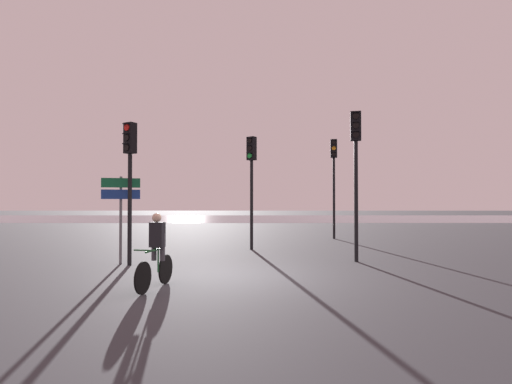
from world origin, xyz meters
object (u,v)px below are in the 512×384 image
object	(u,v)px
traffic_light_center	(253,171)
traffic_light_far_right	(335,170)
traffic_light_near_left	(131,166)
direction_sign_post	(122,204)
cyclist	(158,250)
traffic_light_near_right	(357,157)

from	to	relation	value
traffic_light_center	traffic_light_far_right	bearing A→B (deg)	-99.31
traffic_light_near_left	direction_sign_post	bearing A→B (deg)	-1.26
cyclist	traffic_light_near_right	bearing A→B (deg)	-132.55
traffic_light_near_right	direction_sign_post	world-z (taller)	traffic_light_near_right
direction_sign_post	traffic_light_far_right	bearing A→B (deg)	-152.94
traffic_light_far_right	traffic_light_near_left	world-z (taller)	traffic_light_far_right
traffic_light_center	direction_sign_post	bearing A→B (deg)	76.65
traffic_light_far_right	direction_sign_post	xyz separation A→B (m)	(-7.83, -7.70, -1.57)
traffic_light_center	cyclist	size ratio (longest dim) A/B	2.58
traffic_light_center	traffic_light_near_right	xyz separation A→B (m)	(3.27, -3.00, 0.20)
cyclist	direction_sign_post	bearing A→B (deg)	-47.27
traffic_light_near_left	direction_sign_post	world-z (taller)	traffic_light_near_left
traffic_light_near_left	traffic_light_near_right	bearing A→B (deg)	-144.44
traffic_light_far_right	cyclist	distance (m)	12.67
direction_sign_post	cyclist	distance (m)	3.81
traffic_light_near_right	direction_sign_post	size ratio (longest dim) A/B	1.79
traffic_light_near_left	direction_sign_post	distance (m)	1.17
traffic_light_center	direction_sign_post	xyz separation A→B (m)	(-3.84, -3.50, -1.22)
traffic_light_far_right	traffic_light_near_left	distance (m)	10.90
traffic_light_near_right	cyclist	xyz separation A→B (m)	(-5.25, -3.68, -2.40)
traffic_light_near_left	traffic_light_center	bearing A→B (deg)	-103.83
traffic_light_near_left	traffic_light_near_right	distance (m)	6.83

